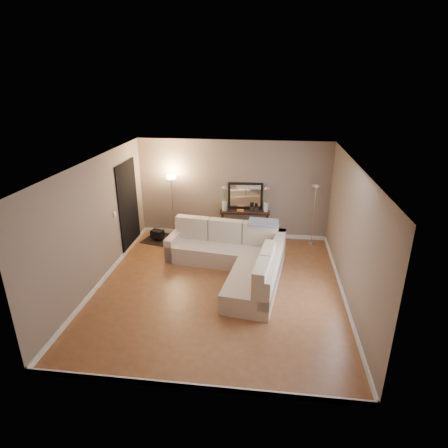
# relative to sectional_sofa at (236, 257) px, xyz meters

# --- Properties ---
(floor) EXTENTS (5.00, 5.50, 0.01)m
(floor) POSITION_rel_sectional_sofa_xyz_m (-0.28, -0.75, -0.36)
(floor) COLOR brown
(floor) RESTS_ON ground
(ceiling) EXTENTS (5.00, 5.50, 0.01)m
(ceiling) POSITION_rel_sectional_sofa_xyz_m (-0.28, -0.75, 2.25)
(ceiling) COLOR white
(ceiling) RESTS_ON ground
(wall_back) EXTENTS (5.00, 0.02, 2.60)m
(wall_back) POSITION_rel_sectional_sofa_xyz_m (-0.28, 2.01, 0.95)
(wall_back) COLOR gray
(wall_back) RESTS_ON ground
(wall_front) EXTENTS (5.00, 0.02, 2.60)m
(wall_front) POSITION_rel_sectional_sofa_xyz_m (-0.28, -3.51, 0.95)
(wall_front) COLOR gray
(wall_front) RESTS_ON ground
(wall_left) EXTENTS (0.02, 5.50, 2.60)m
(wall_left) POSITION_rel_sectional_sofa_xyz_m (-2.79, -0.75, 0.95)
(wall_left) COLOR gray
(wall_left) RESTS_ON ground
(wall_right) EXTENTS (0.02, 5.50, 2.60)m
(wall_right) POSITION_rel_sectional_sofa_xyz_m (2.23, -0.75, 0.95)
(wall_right) COLOR gray
(wall_right) RESTS_ON ground
(baseboard_back) EXTENTS (5.00, 0.03, 0.10)m
(baseboard_back) POSITION_rel_sectional_sofa_xyz_m (-0.28, 1.99, -0.30)
(baseboard_back) COLOR white
(baseboard_back) RESTS_ON ground
(baseboard_front) EXTENTS (5.00, 0.03, 0.10)m
(baseboard_front) POSITION_rel_sectional_sofa_xyz_m (-0.28, -3.48, -0.30)
(baseboard_front) COLOR white
(baseboard_front) RESTS_ON ground
(baseboard_left) EXTENTS (0.03, 5.50, 0.10)m
(baseboard_left) POSITION_rel_sectional_sofa_xyz_m (-2.76, -0.75, -0.30)
(baseboard_left) COLOR white
(baseboard_left) RESTS_ON ground
(baseboard_right) EXTENTS (0.03, 5.50, 0.10)m
(baseboard_right) POSITION_rel_sectional_sofa_xyz_m (2.21, -0.75, -0.30)
(baseboard_right) COLOR white
(baseboard_right) RESTS_ON ground
(doorway) EXTENTS (0.02, 1.20, 2.20)m
(doorway) POSITION_rel_sectional_sofa_xyz_m (-2.76, 0.95, 0.75)
(doorway) COLOR black
(doorway) RESTS_ON ground
(switch_plate) EXTENTS (0.02, 0.08, 0.12)m
(switch_plate) POSITION_rel_sectional_sofa_xyz_m (-2.76, 0.10, 0.85)
(switch_plate) COLOR white
(switch_plate) RESTS_ON ground
(sectional_sofa) EXTENTS (2.79, 2.92, 0.95)m
(sectional_sofa) POSITION_rel_sectional_sofa_xyz_m (0.00, 0.00, 0.00)
(sectional_sofa) COLOR beige
(sectional_sofa) RESTS_ON floor
(throw_blanket) EXTENTS (0.71, 0.45, 0.09)m
(throw_blanket) POSITION_rel_sectional_sofa_xyz_m (0.56, 0.60, 0.61)
(throw_blanket) COLOR gray
(throw_blanket) RESTS_ON sectional_sofa
(console_table) EXTENTS (1.30, 0.41, 0.79)m
(console_table) POSITION_rel_sectional_sofa_xyz_m (-0.02, 1.81, 0.09)
(console_table) COLOR black
(console_table) RESTS_ON floor
(leaning_mirror) EXTENTS (0.91, 0.09, 0.71)m
(leaning_mirror) POSITION_rel_sectional_sofa_xyz_m (0.05, 1.97, 0.81)
(leaning_mirror) COLOR black
(leaning_mirror) RESTS_ON console_table
(table_decor) EXTENTS (0.55, 0.13, 0.13)m
(table_decor) POSITION_rel_sectional_sofa_xyz_m (0.06, 1.77, 0.48)
(table_decor) COLOR #C16222
(table_decor) RESTS_ON console_table
(flower_vase_left) EXTENTS (0.15, 0.12, 0.68)m
(flower_vase_left) POSITION_rel_sectional_sofa_xyz_m (-0.48, 1.78, 0.73)
(flower_vase_left) COLOR silver
(flower_vase_left) RESTS_ON console_table
(flower_vase_right) EXTENTS (0.15, 0.12, 0.68)m
(flower_vase_right) POSITION_rel_sectional_sofa_xyz_m (0.60, 1.84, 0.73)
(flower_vase_right) COLOR silver
(flower_vase_right) RESTS_ON console_table
(floor_lamp_lit) EXTENTS (0.29, 0.29, 1.69)m
(floor_lamp_lit) POSITION_rel_sectional_sofa_xyz_m (-1.86, 1.75, 0.85)
(floor_lamp_lit) COLOR silver
(floor_lamp_lit) RESTS_ON floor
(floor_lamp_unlit) EXTENTS (0.24, 0.24, 1.63)m
(floor_lamp_unlit) POSITION_rel_sectional_sofa_xyz_m (1.81, 1.67, 0.80)
(floor_lamp_unlit) COLOR silver
(floor_lamp_unlit) RESTS_ON floor
(charcoal_rug) EXTENTS (1.28, 1.08, 0.01)m
(charcoal_rug) POSITION_rel_sectional_sofa_xyz_m (-2.03, 1.46, -0.34)
(charcoal_rug) COLOR black
(charcoal_rug) RESTS_ON floor
(black_bag) EXTENTS (0.36, 0.29, 0.20)m
(black_bag) POSITION_rel_sectional_sofa_xyz_m (-2.23, 1.42, -0.16)
(black_bag) COLOR black
(black_bag) RESTS_ON charcoal_rug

